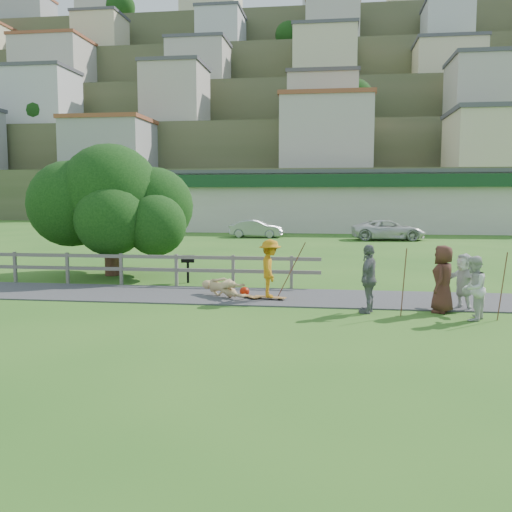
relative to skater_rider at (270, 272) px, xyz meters
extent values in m
plane|color=#2A621C|center=(-1.53, -0.99, -0.87)|extent=(260.00, 260.00, 0.00)
cube|color=#3B3B3D|center=(-1.53, 0.51, -0.85)|extent=(34.00, 3.00, 0.04)
cube|color=slate|center=(-9.53, 2.31, -0.32)|extent=(0.10, 0.10, 1.10)
cube|color=slate|center=(-7.53, 2.31, -0.32)|extent=(0.10, 0.10, 1.10)
cube|color=slate|center=(-5.53, 2.31, -0.32)|extent=(0.10, 0.10, 1.10)
cube|color=slate|center=(-3.53, 2.31, -0.32)|extent=(0.10, 0.10, 1.10)
cube|color=slate|center=(-1.53, 2.31, -0.32)|extent=(0.10, 0.10, 1.10)
cube|color=slate|center=(0.47, 2.31, -0.32)|extent=(0.10, 0.10, 1.10)
cube|color=slate|center=(-6.03, 2.31, 0.13)|extent=(15.00, 0.08, 0.12)
cube|color=slate|center=(-6.03, 2.31, -0.32)|extent=(15.00, 0.08, 0.12)
cube|color=beige|center=(2.47, 34.01, 1.53)|extent=(32.00, 10.00, 4.80)
cube|color=#163D1F|center=(2.47, 28.81, 3.33)|extent=(32.00, 0.60, 1.00)
cube|color=#4B4B50|center=(2.47, 34.01, 4.08)|extent=(32.50, 10.50, 0.30)
cube|color=#46512F|center=(-1.53, 54.01, 2.13)|extent=(220.00, 14.00, 6.00)
cube|color=beige|center=(-1.53, 54.01, 8.63)|extent=(10.00, 9.00, 7.00)
cube|color=#4B4B50|center=(-1.53, 54.01, 12.38)|extent=(10.40, 9.40, 0.50)
cube|color=#46512F|center=(-1.53, 67.01, 5.63)|extent=(220.00, 14.00, 13.00)
cube|color=beige|center=(-1.53, 67.01, 15.63)|extent=(10.00, 9.00, 7.00)
cube|color=#4B4B50|center=(-1.53, 67.01, 19.38)|extent=(10.40, 9.40, 0.50)
cube|color=#46512F|center=(-1.53, 80.01, 9.63)|extent=(220.00, 14.00, 21.00)
cube|color=beige|center=(-1.53, 80.01, 23.63)|extent=(10.00, 9.00, 7.00)
cube|color=#4B4B50|center=(-1.53, 80.01, 27.38)|extent=(10.40, 9.40, 0.50)
cube|color=#46512F|center=(-1.53, 93.01, 14.13)|extent=(220.00, 14.00, 30.00)
cube|color=beige|center=(-1.53, 93.01, 32.63)|extent=(10.00, 9.00, 7.00)
cube|color=#4B4B50|center=(-1.53, 93.01, 36.38)|extent=(10.40, 9.40, 0.50)
cube|color=#46512F|center=(-1.53, 107.01, 19.13)|extent=(220.00, 14.00, 40.00)
imported|color=orange|center=(0.00, 0.00, 0.00)|extent=(0.82, 1.21, 1.74)
imported|color=tan|center=(-1.47, 0.23, -0.55)|extent=(1.43, 1.63, 0.64)
imported|color=silver|center=(5.36, -1.97, -0.05)|extent=(0.92, 0.99, 1.64)
imported|color=slate|center=(2.81, -1.37, 0.05)|extent=(0.75, 1.16, 1.84)
imported|color=#4C271E|center=(4.78, -1.09, 0.04)|extent=(0.85, 1.03, 1.82)
imported|color=silver|center=(5.40, -0.69, -0.08)|extent=(1.11, 1.51, 1.58)
imported|color=#9C9EA3|center=(-3.76, 24.44, -0.24)|extent=(3.90, 1.53, 1.27)
imported|color=silver|center=(5.59, 23.23, -0.18)|extent=(5.17, 2.75, 1.38)
sphere|color=#A11C05|center=(-0.87, 0.58, -0.72)|extent=(0.31, 0.31, 0.31)
cylinder|color=brown|center=(0.60, 0.40, 0.09)|extent=(0.03, 0.03, 1.93)
cylinder|color=brown|center=(3.69, -1.69, 0.02)|extent=(0.03, 0.03, 1.78)
cylinder|color=brown|center=(6.08, -1.90, 0.00)|extent=(0.03, 0.03, 1.74)
camera|label=1|loc=(1.86, -16.73, 2.32)|focal=40.00mm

